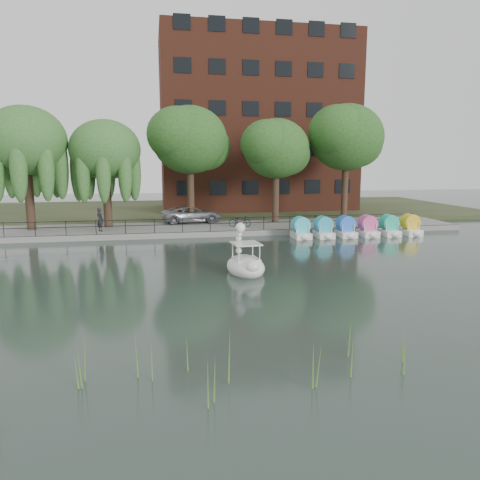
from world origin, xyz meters
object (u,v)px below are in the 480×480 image
object	(u,v)px
minivan	(192,213)
pedestrian	(100,218)
bicycle	(240,220)
swan_boat	(245,262)

from	to	relation	value
minivan	pedestrian	distance (m)	7.83
bicycle	swan_boat	xyz separation A→B (m)	(-2.16, -13.20, -0.37)
pedestrian	swan_boat	distance (m)	15.18
minivan	swan_boat	world-z (taller)	swan_boat
minivan	pedestrian	xyz separation A→B (m)	(-6.92, -3.66, 0.21)
pedestrian	swan_boat	xyz separation A→B (m)	(8.23, -12.72, -0.86)
pedestrian	swan_boat	world-z (taller)	swan_boat
bicycle	swan_boat	distance (m)	13.38
bicycle	minivan	bearing A→B (deg)	67.64
bicycle	pedestrian	bearing A→B (deg)	112.71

